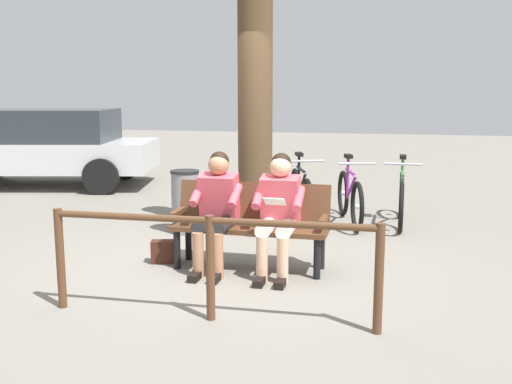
% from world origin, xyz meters
% --- Properties ---
extents(ground_plane, '(40.00, 40.00, 0.00)m').
position_xyz_m(ground_plane, '(0.00, 0.00, 0.00)').
color(ground_plane, slate).
extents(bench, '(1.60, 0.48, 0.87)m').
position_xyz_m(bench, '(-0.23, -0.04, 0.51)').
color(bench, '#51331E').
rests_on(bench, ground).
extents(person_reading, '(0.49, 0.76, 1.20)m').
position_xyz_m(person_reading, '(-0.55, 0.13, 0.66)').
color(person_reading, '#D84C59').
rests_on(person_reading, ground).
extents(person_companion, '(0.49, 0.76, 1.20)m').
position_xyz_m(person_companion, '(0.09, 0.13, 0.66)').
color(person_companion, '#D84C59').
rests_on(person_companion, ground).
extents(handbag, '(0.33, 0.22, 0.24)m').
position_xyz_m(handbag, '(0.69, 0.04, 0.12)').
color(handbag, '#3F1E14').
rests_on(handbag, ground).
extents(tree_trunk, '(0.43, 0.43, 3.68)m').
position_xyz_m(tree_trunk, '(0.07, -1.45, 1.84)').
color(tree_trunk, '#4C3823').
rests_on(tree_trunk, ground).
extents(litter_bin, '(0.37, 0.37, 0.81)m').
position_xyz_m(litter_bin, '(0.94, -1.26, 0.41)').
color(litter_bin, slate).
rests_on(litter_bin, ground).
extents(bicycle_blue, '(0.48, 1.68, 0.94)m').
position_xyz_m(bicycle_blue, '(-1.76, -2.42, 0.36)').
color(bicycle_blue, black).
rests_on(bicycle_blue, ground).
extents(bicycle_silver, '(0.59, 1.64, 0.94)m').
position_xyz_m(bicycle_silver, '(-1.06, -2.33, 0.36)').
color(bicycle_silver, black).
rests_on(bicycle_silver, ground).
extents(bicycle_green, '(0.66, 1.61, 0.94)m').
position_xyz_m(bicycle_green, '(-0.36, -2.43, 0.36)').
color(bicycle_green, black).
rests_on(bicycle_green, ground).
extents(railing_fence, '(2.67, 0.14, 0.85)m').
position_xyz_m(railing_fence, '(-0.26, 1.43, 0.58)').
color(railing_fence, '#51331E').
rests_on(railing_fence, ground).
extents(parked_car, '(4.50, 2.73, 1.47)m').
position_xyz_m(parked_car, '(4.86, -4.20, 0.77)').
color(parked_car, silver).
rests_on(parked_car, ground).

